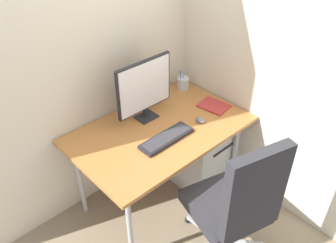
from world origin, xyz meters
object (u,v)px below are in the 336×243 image
(filing_cabinet, at_px, (199,147))
(keyboard, at_px, (166,138))
(mouse, at_px, (200,120))
(pen_holder, at_px, (183,83))
(office_chair, at_px, (237,204))
(monitor, at_px, (144,87))
(notebook, at_px, (214,106))

(filing_cabinet, relative_size, keyboard, 1.53)
(mouse, height_order, pen_holder, pen_holder)
(filing_cabinet, bearing_deg, office_chair, -122.23)
(monitor, bearing_deg, pen_holder, 12.51)
(office_chair, xyz_separation_m, notebook, (0.54, 0.67, 0.15))
(filing_cabinet, height_order, notebook, notebook)
(monitor, distance_m, notebook, 0.60)
(keyboard, bearing_deg, office_chair, -88.61)
(monitor, bearing_deg, notebook, -27.77)
(office_chair, distance_m, keyboard, 0.63)
(office_chair, relative_size, keyboard, 2.61)
(monitor, height_order, keyboard, monitor)
(filing_cabinet, bearing_deg, keyboard, -167.37)
(office_chair, height_order, notebook, office_chair)
(office_chair, xyz_separation_m, keyboard, (-0.01, 0.61, 0.16))
(mouse, relative_size, pen_holder, 0.44)
(monitor, xyz_separation_m, keyboard, (-0.07, -0.31, -0.24))
(office_chair, bearing_deg, monitor, 86.33)
(filing_cabinet, bearing_deg, pen_holder, 71.41)
(notebook, bearing_deg, keyboard, 176.72)
(mouse, xyz_separation_m, pen_holder, (0.25, 0.43, 0.04))
(notebook, bearing_deg, mouse, -172.28)
(monitor, distance_m, keyboard, 0.40)
(keyboard, bearing_deg, mouse, -2.21)
(filing_cabinet, bearing_deg, monitor, 152.74)
(office_chair, xyz_separation_m, filing_cabinet, (0.45, 0.72, -0.25))
(office_chair, relative_size, mouse, 13.05)
(monitor, relative_size, pen_holder, 2.52)
(notebook, bearing_deg, monitor, 143.27)
(office_chair, relative_size, notebook, 4.87)
(filing_cabinet, bearing_deg, notebook, -30.05)
(mouse, bearing_deg, keyboard, -174.89)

